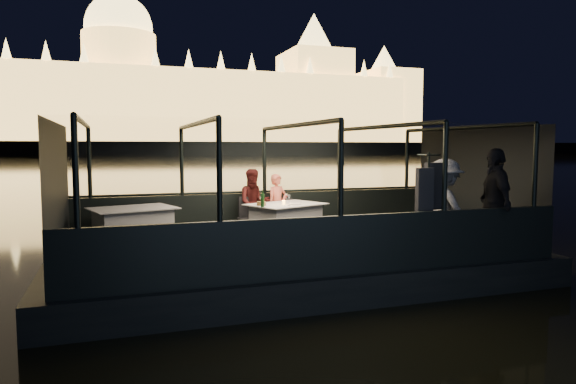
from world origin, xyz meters
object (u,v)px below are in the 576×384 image
object	(u,v)px
chair_port_right	(287,215)
passenger_stripe	(444,208)
person_woman_coral	(277,201)
chair_port_left	(249,217)
passenger_dark	(494,209)
dining_table_central	(286,222)
wine_bottle	(263,199)
dining_table_aft	(133,229)
person_man_maroon	(254,202)
coat_stand	(428,209)

from	to	relation	value
chair_port_right	passenger_stripe	size ratio (longest dim) A/B	0.46
person_woman_coral	passenger_stripe	bearing A→B (deg)	-76.71
chair_port_left	passenger_dark	xyz separation A→B (m)	(3.54, -3.14, 0.40)
dining_table_central	person_woman_coral	world-z (taller)	person_woman_coral
chair_port_right	wine_bottle	size ratio (longest dim) A/B	2.44
dining_table_aft	chair_port_right	xyz separation A→B (m)	(3.18, 0.44, 0.06)
chair_port_right	passenger_dark	xyz separation A→B (m)	(2.70, -3.17, 0.40)
person_man_maroon	passenger_stripe	world-z (taller)	passenger_stripe
chair_port_left	person_man_maroon	xyz separation A→B (m)	(0.15, 0.18, 0.30)
dining_table_aft	chair_port_left	distance (m)	2.38
dining_table_central	passenger_dark	bearing A→B (deg)	-41.73
passenger_stripe	passenger_dark	distance (m)	0.85
dining_table_central	person_woman_coral	bearing A→B (deg)	86.45
coat_stand	person_woman_coral	world-z (taller)	coat_stand
coat_stand	passenger_stripe	world-z (taller)	coat_stand
chair_port_left	wine_bottle	size ratio (longest dim) A/B	2.64
passenger_dark	wine_bottle	distance (m)	4.16
chair_port_right	wine_bottle	bearing A→B (deg)	-138.01
person_man_maroon	passenger_stripe	distance (m)	3.97
person_woman_coral	passenger_stripe	size ratio (longest dim) A/B	0.78
passenger_dark	coat_stand	bearing A→B (deg)	-68.09
dining_table_aft	wine_bottle	xyz separation A→B (m)	(2.37, -0.51, 0.53)
person_woman_coral	passenger_stripe	xyz separation A→B (m)	(2.09, -2.99, 0.10)
dining_table_aft	person_man_maroon	size ratio (longest dim) A/B	1.03
person_woman_coral	passenger_stripe	world-z (taller)	passenger_stripe
coat_stand	wine_bottle	bearing A→B (deg)	133.06
passenger_stripe	wine_bottle	world-z (taller)	passenger_stripe
wine_bottle	dining_table_aft	bearing A→B (deg)	167.78
dining_table_aft	person_man_maroon	distance (m)	2.59
dining_table_central	passenger_stripe	xyz separation A→B (m)	(2.14, -2.27, 0.47)
chair_port_left	wine_bottle	world-z (taller)	wine_bottle
dining_table_aft	person_woman_coral	xyz separation A→B (m)	(3.01, 0.59, 0.36)
chair_port_right	person_woman_coral	distance (m)	0.38
dining_table_central	coat_stand	bearing A→B (deg)	-60.05
passenger_dark	wine_bottle	xyz separation A→B (m)	(-3.52, 2.22, 0.06)
dining_table_central	person_man_maroon	size ratio (longest dim) A/B	1.00
dining_table_aft	passenger_dark	world-z (taller)	passenger_dark
chair_port_left	wine_bottle	distance (m)	1.03
dining_table_aft	coat_stand	bearing A→B (deg)	-31.86
dining_table_aft	chair_port_left	xyz separation A→B (m)	(2.34, 0.41, 0.06)
dining_table_aft	coat_stand	size ratio (longest dim) A/B	0.81
dining_table_central	wine_bottle	bearing A→B (deg)	-147.68
chair_port_left	passenger_stripe	distance (m)	3.96
dining_table_central	chair_port_left	world-z (taller)	chair_port_left
chair_port_left	person_woman_coral	distance (m)	0.75
person_man_maroon	wine_bottle	size ratio (longest dim) A/B	4.46
chair_port_left	passenger_dark	size ratio (longest dim) A/B	0.45
dining_table_aft	passenger_dark	xyz separation A→B (m)	(5.88, -2.73, 0.47)
dining_table_central	wine_bottle	distance (m)	0.89
chair_port_left	chair_port_right	size ratio (longest dim) A/B	1.08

